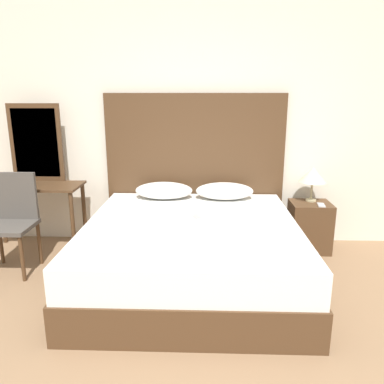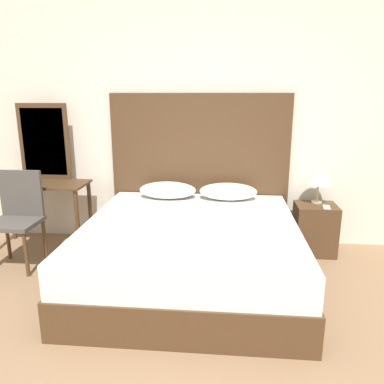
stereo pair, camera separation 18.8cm
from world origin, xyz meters
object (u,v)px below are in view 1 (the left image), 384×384
(nightstand, at_px, (309,227))
(phone_on_nightstand, at_px, (321,205))
(phone_on_bed, at_px, (197,216))
(bed, at_px, (192,253))
(table_lamp, at_px, (313,175))
(vanity_desk, at_px, (33,197))
(chair, at_px, (11,216))

(nightstand, bearing_deg, phone_on_nightstand, -49.45)
(phone_on_nightstand, bearing_deg, nightstand, 130.55)
(phone_on_nightstand, bearing_deg, phone_on_bed, -157.23)
(phone_on_bed, distance_m, phone_on_nightstand, 1.41)
(phone_on_nightstand, bearing_deg, bed, -153.01)
(phone_on_bed, xyz_separation_m, table_lamp, (1.23, 0.71, 0.25))
(vanity_desk, bearing_deg, bed, -21.36)
(table_lamp, bearing_deg, phone_on_bed, -150.07)
(bed, distance_m, chair, 1.79)
(nightstand, distance_m, table_lamp, 0.57)
(bed, height_order, vanity_desk, vanity_desk)
(nightstand, xyz_separation_m, chair, (-3.02, -0.55, 0.27))
(bed, relative_size, nightstand, 3.66)
(bed, height_order, table_lamp, table_lamp)
(vanity_desk, relative_size, chair, 1.09)
(nightstand, xyz_separation_m, phone_on_nightstand, (0.08, -0.09, 0.28))
(bed, relative_size, phone_on_nightstand, 12.56)
(table_lamp, distance_m, chair, 3.11)
(phone_on_nightstand, distance_m, vanity_desk, 3.08)
(bed, xyz_separation_m, nightstand, (1.27, 0.78, -0.02))
(nightstand, relative_size, vanity_desk, 0.52)
(bed, distance_m, table_lamp, 1.63)
(phone_on_nightstand, relative_size, vanity_desk, 0.15)
(phone_on_bed, bearing_deg, table_lamp, 29.93)
(vanity_desk, distance_m, chair, 0.46)
(table_lamp, bearing_deg, nightstand, -100.14)
(bed, xyz_separation_m, phone_on_nightstand, (1.35, 0.69, 0.26))
(nightstand, bearing_deg, phone_on_bed, -152.44)
(bed, bearing_deg, nightstand, 31.51)
(phone_on_bed, distance_m, nightstand, 1.41)
(chair, bearing_deg, bed, -7.40)
(bed, height_order, chair, chair)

